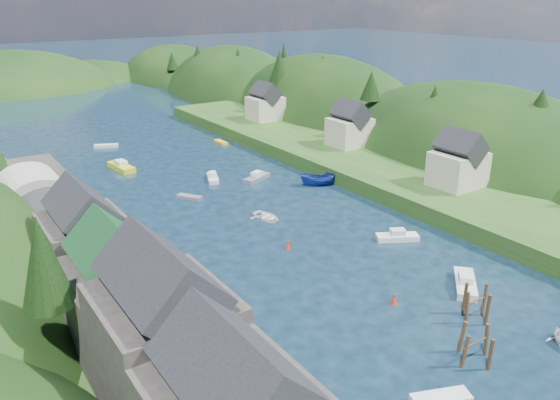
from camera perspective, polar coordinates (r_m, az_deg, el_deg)
ground at (r=88.93m, az=-7.99°, el=1.76°), size 600.00×600.00×0.00m
hillside_right at (r=134.61m, az=4.63°, el=5.17°), size 36.00×245.56×48.00m
far_hills at (r=207.16m, az=-23.28°, el=8.14°), size 103.00×68.00×44.00m
hill_trees at (r=99.76m, az=-11.93°, el=10.22°), size 91.01×153.22×12.52m
quay_left at (r=55.00m, az=-16.49°, el=-10.42°), size 12.00×110.00×2.00m
terrace_left_grass at (r=53.71m, az=-23.73°, el=-11.94°), size 12.00×110.00×2.50m
quayside_buildings at (r=40.21m, az=-13.80°, el=-12.43°), size 8.00×35.84×12.90m
boat_sheds at (r=69.73m, az=-23.40°, el=-0.63°), size 7.00×21.00×7.50m
terrace_right at (r=94.22m, az=8.52°, el=3.59°), size 16.00×120.00×2.40m
right_bank_cottages at (r=100.94m, az=6.74°, el=7.57°), size 9.00×59.24×8.41m
piling_cluster_near at (r=49.39m, az=19.75°, el=-14.36°), size 3.40×3.15×3.68m
piling_cluster_far at (r=54.89m, az=19.77°, el=-10.42°), size 3.03×2.84×3.94m
channel_buoy_near at (r=55.73m, az=11.83°, el=-10.14°), size 0.70×0.70×1.10m
channel_buoy_far at (r=65.47m, az=0.85°, el=-4.75°), size 0.70×0.70×1.10m
moored_boats at (r=68.23m, az=0.44°, el=-3.54°), size 37.16×96.18×2.20m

